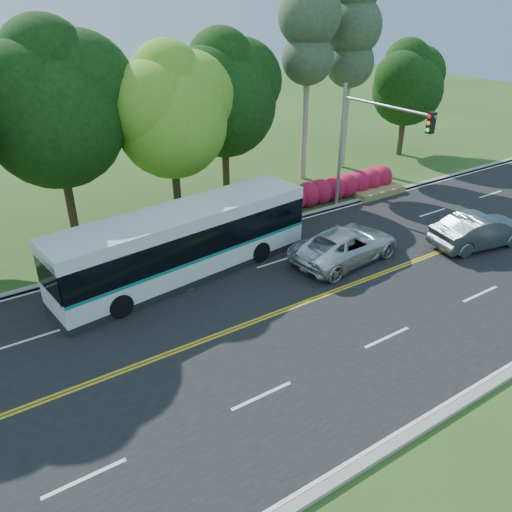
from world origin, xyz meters
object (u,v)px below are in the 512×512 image
transit_bus (185,243)px  sedan (480,230)px  traffic_signal (367,134)px  suv (346,245)px

transit_bus → sedan: bearing=-28.7°
transit_bus → sedan: size_ratio=2.38×
traffic_signal → transit_bus: traffic_signal is taller
traffic_signal → suv: 6.69m
traffic_signal → transit_bus: 11.50m
transit_bus → suv: size_ratio=2.15×
traffic_signal → sedan: bearing=-68.4°
transit_bus → sedan: 14.45m
suv → transit_bus: bearing=61.7°
transit_bus → suv: bearing=-29.4°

